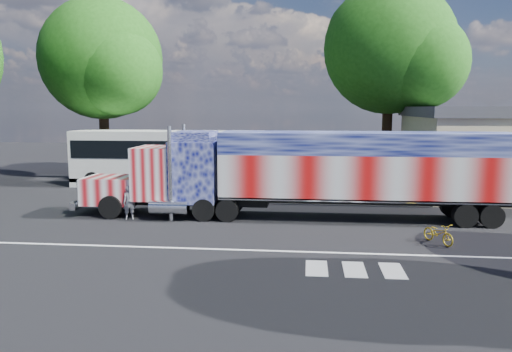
# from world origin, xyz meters

# --- Properties ---
(ground) EXTENTS (100.00, 100.00, 0.00)m
(ground) POSITION_xyz_m (0.00, 0.00, 0.00)
(ground) COLOR black
(lane_markings) EXTENTS (30.00, 2.67, 0.01)m
(lane_markings) POSITION_xyz_m (1.71, -3.77, 0.01)
(lane_markings) COLOR silver
(lane_markings) RESTS_ON ground
(semi_truck) EXTENTS (20.29, 3.21, 4.33)m
(semi_truck) POSITION_xyz_m (2.53, 2.60, 2.23)
(semi_truck) COLOR black
(semi_truck) RESTS_ON ground
(coach_bus) EXTENTS (12.51, 2.91, 3.64)m
(coach_bus) POSITION_xyz_m (-6.68, 11.36, 1.89)
(coach_bus) COLOR silver
(coach_bus) RESTS_ON ground
(woman) EXTENTS (0.66, 0.55, 1.56)m
(woman) POSITION_xyz_m (-5.74, 1.50, 0.78)
(woman) COLOR slate
(woman) RESTS_ON ground
(bicycle) EXTENTS (1.21, 1.60, 0.80)m
(bicycle) POSITION_xyz_m (7.44, -1.32, 0.40)
(bicycle) COLOR gold
(bicycle) RESTS_ON ground
(tree_ne_a) EXTENTS (9.49, 9.04, 13.72)m
(tree_ne_a) POSITION_xyz_m (8.10, 15.54, 9.14)
(tree_ne_a) COLOR black
(tree_ne_a) RESTS_ON ground
(tree_nw_a) EXTENTS (9.11, 8.68, 12.97)m
(tree_nw_a) POSITION_xyz_m (-12.32, 14.81, 8.57)
(tree_nw_a) COLOR black
(tree_nw_a) RESTS_ON ground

